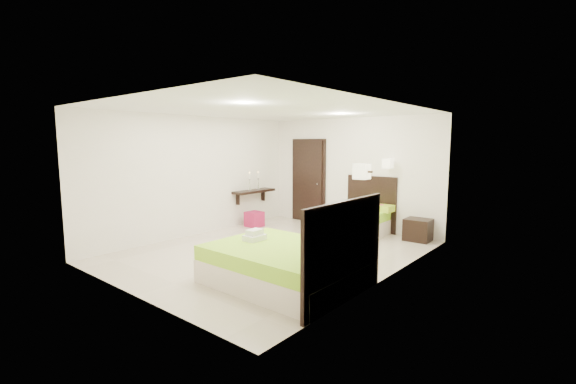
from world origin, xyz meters
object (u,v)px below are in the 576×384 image
Objects in this scene: bed_single at (351,224)px; bed_double at (287,264)px; nightstand at (418,230)px; ottoman at (254,219)px.

bed_single is 3.05m from bed_double.
nightstand is 3.78m from ottoman.
bed_double is at bearing -99.95° from nightstand.
nightstand is at bearing 82.42° from bed_double.
bed_double is 3.97m from ottoman.
nightstand is at bearing 30.45° from bed_single.
bed_single reaches higher than ottoman.
nightstand is 1.42× the size of ottoman.
bed_double is at bearing -76.80° from bed_single.
ottoman is (-3.58, -1.19, -0.05)m from nightstand.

